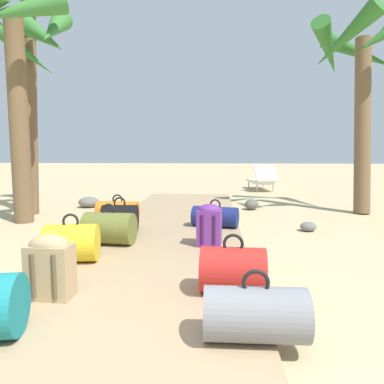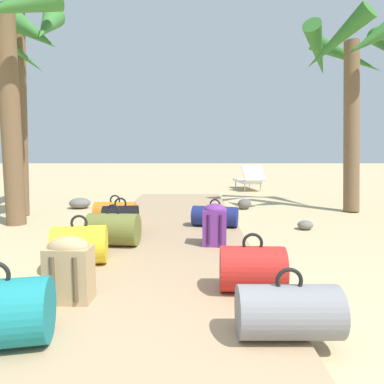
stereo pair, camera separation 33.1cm
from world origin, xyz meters
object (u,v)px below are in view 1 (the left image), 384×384
(backpack_purple, at_px, (209,224))
(lounge_chair, at_px, (262,179))
(duffel_bag_grey, at_px, (255,314))
(duffel_bag_red, at_px, (233,270))
(duffel_bag_navy, at_px, (215,217))
(backpack_tan, at_px, (50,265))
(duffel_bag_black, at_px, (120,218))
(palm_tree_near_left, at_px, (15,51))
(palm_tree_near_right, at_px, (364,65))
(duffel_bag_olive, at_px, (109,228))
(duffel_bag_yellow, at_px, (71,243))
(duffel_bag_orange, at_px, (118,212))

(backpack_purple, bearing_deg, lounge_chair, 77.61)
(duffel_bag_grey, height_order, lounge_chair, lounge_chair)
(duffel_bag_red, distance_m, duffel_bag_navy, 2.44)
(backpack_tan, height_order, lounge_chair, lounge_chair)
(duffel_bag_black, bearing_deg, backpack_purple, -26.31)
(duffel_bag_black, xyz_separation_m, palm_tree_near_left, (-1.92, 1.00, 2.52))
(duffel_bag_black, relative_size, palm_tree_near_right, 0.14)
(duffel_bag_grey, relative_size, backpack_purple, 1.22)
(backpack_purple, bearing_deg, duffel_bag_navy, 86.18)
(duffel_bag_olive, bearing_deg, duffel_bag_yellow, -104.45)
(duffel_bag_grey, distance_m, palm_tree_near_left, 5.68)
(duffel_bag_black, height_order, palm_tree_near_right, palm_tree_near_right)
(lounge_chair, bearing_deg, backpack_tan, -107.69)
(duffel_bag_orange, height_order, backpack_purple, backpack_purple)
(duffel_bag_grey, bearing_deg, duffel_bag_olive, 125.65)
(duffel_bag_red, distance_m, duffel_bag_olive, 1.97)
(duffel_bag_red, bearing_deg, duffel_bag_olive, 135.50)
(backpack_tan, distance_m, duffel_bag_orange, 2.89)
(duffel_bag_red, xyz_separation_m, duffel_bag_yellow, (-1.58, 0.69, 0.01))
(duffel_bag_red, relative_size, duffel_bag_grey, 0.87)
(duffel_bag_red, xyz_separation_m, duffel_bag_black, (-1.44, 2.01, 0.01))
(backpack_tan, bearing_deg, duffel_bag_yellow, 102.77)
(backpack_purple, bearing_deg, duffel_bag_olive, -179.21)
(duffel_bag_orange, bearing_deg, backpack_tan, -84.45)
(backpack_tan, relative_size, palm_tree_near_left, 0.13)
(duffel_bag_orange, relative_size, duffel_bag_yellow, 1.12)
(duffel_bag_black, bearing_deg, palm_tree_near_left, 152.53)
(duffel_bag_navy, distance_m, palm_tree_near_left, 4.16)
(duffel_bag_olive, relative_size, lounge_chair, 0.38)
(duffel_bag_yellow, xyz_separation_m, duffel_bag_navy, (1.45, 1.75, -0.04))
(duffel_bag_navy, height_order, palm_tree_near_right, palm_tree_near_right)
(duffel_bag_olive, height_order, palm_tree_near_left, palm_tree_near_left)
(duffel_bag_navy, xyz_separation_m, palm_tree_near_right, (2.78, 1.97, 2.57))
(lounge_chair, bearing_deg, duffel_bag_black, -113.88)
(duffel_bag_red, bearing_deg, duffel_bag_grey, -82.40)
(duffel_bag_grey, bearing_deg, duffel_bag_black, 119.50)
(palm_tree_near_left, bearing_deg, duffel_bag_yellow, -52.49)
(duffel_bag_orange, xyz_separation_m, duffel_bag_yellow, (0.08, -2.00, 0.03))
(palm_tree_near_right, distance_m, palm_tree_near_left, 6.16)
(backpack_purple, distance_m, lounge_chair, 6.91)
(backpack_purple, distance_m, palm_tree_near_right, 4.82)
(backpack_purple, xyz_separation_m, duffel_bag_olive, (-1.20, -0.02, -0.07))
(duffel_bag_orange, distance_m, backpack_purple, 1.95)
(duffel_bag_yellow, bearing_deg, backpack_purple, 27.26)
(duffel_bag_grey, xyz_separation_m, duffel_bag_yellow, (-1.68, 1.40, 0.03))
(duffel_bag_grey, bearing_deg, duffel_bag_navy, 94.25)
(palm_tree_near_left, relative_size, lounge_chair, 2.29)
(backpack_purple, height_order, duffel_bag_olive, backpack_purple)
(backpack_tan, distance_m, backpack_purple, 1.98)
(backpack_purple, relative_size, palm_tree_near_right, 0.13)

